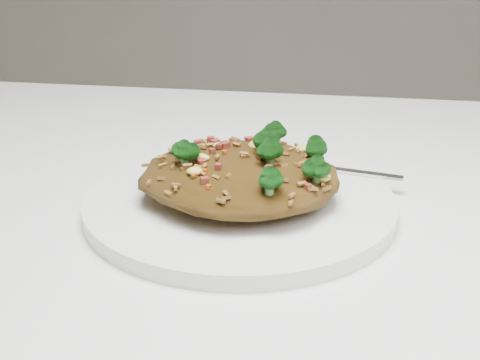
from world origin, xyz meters
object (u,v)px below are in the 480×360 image
object	(u,v)px
dining_table	(143,295)
fork	(325,168)
plate	(240,203)
fried_rice	(242,168)

from	to	relation	value
dining_table	fork	bearing A→B (deg)	26.35
dining_table	plate	bearing A→B (deg)	4.31
fork	fried_rice	bearing A→B (deg)	-121.69
plate	fried_rice	distance (m)	0.03
fried_rice	fork	world-z (taller)	fried_rice
dining_table	fried_rice	distance (m)	0.16
dining_table	fried_rice	size ratio (longest dim) A/B	7.05
dining_table	fork	xyz separation A→B (m)	(0.16, 0.08, 0.11)
plate	dining_table	bearing A→B (deg)	-175.69
plate	fork	size ratio (longest dim) A/B	1.66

